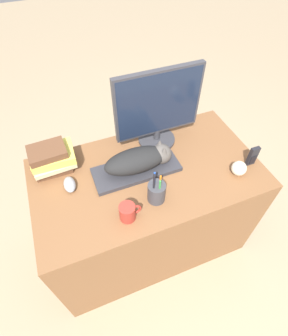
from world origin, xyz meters
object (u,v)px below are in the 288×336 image
object	(u,v)px
cat	(141,159)
pen_cup	(157,192)
keyboard	(136,169)
monitor	(158,107)
phone	(253,156)
coffee_mug	(128,212)
book_stack	(52,158)
computer_mouse	(70,184)
baseball	(239,168)

from	to	relation	value
cat	pen_cup	xyz separation A→B (m)	(0.00, -0.20, -0.03)
keyboard	pen_cup	bearing A→B (deg)	-82.16
monitor	phone	size ratio (longest dim) A/B	4.05
keyboard	coffee_mug	xyz separation A→B (m)	(-0.13, -0.25, 0.03)
book_stack	keyboard	bearing A→B (deg)	-25.11
cat	book_stack	distance (m)	0.46
computer_mouse	phone	world-z (taller)	phone
phone	cat	bearing A→B (deg)	162.60
phone	book_stack	distance (m)	1.04
book_stack	monitor	bearing A→B (deg)	-0.82
computer_mouse	book_stack	bearing A→B (deg)	107.44
cat	book_stack	size ratio (longest dim) A/B	1.60
coffee_mug	book_stack	world-z (taller)	book_stack
pen_cup	baseball	size ratio (longest dim) A/B	2.58
cat	computer_mouse	size ratio (longest dim) A/B	3.58
baseball	keyboard	bearing A→B (deg)	156.84
computer_mouse	book_stack	distance (m)	0.18
coffee_mug	pen_cup	xyz separation A→B (m)	(0.16, 0.05, 0.01)
cat	coffee_mug	size ratio (longest dim) A/B	3.43
coffee_mug	phone	world-z (taller)	phone
coffee_mug	pen_cup	bearing A→B (deg)	16.43
cat	monitor	world-z (taller)	monitor
pen_cup	phone	size ratio (longest dim) A/B	1.70
baseball	book_stack	world-z (taller)	book_stack
coffee_mug	monitor	bearing A→B (deg)	52.62
keyboard	cat	distance (m)	0.07
monitor	coffee_mug	world-z (taller)	monitor
computer_mouse	keyboard	bearing A→B (deg)	-3.87
keyboard	phone	bearing A→B (deg)	-16.65
cat	monitor	bearing A→B (deg)	46.85
monitor	phone	bearing A→B (deg)	-41.76
pen_cup	keyboard	bearing A→B (deg)	97.84
cat	phone	xyz separation A→B (m)	(0.56, -0.17, -0.02)
keyboard	pen_cup	world-z (taller)	pen_cup
cat	monitor	distance (m)	0.29
coffee_mug	keyboard	bearing A→B (deg)	62.09
monitor	cat	bearing A→B (deg)	-133.15
pen_cup	monitor	bearing A→B (deg)	66.30
phone	book_stack	world-z (taller)	book_stack
monitor	coffee_mug	bearing A→B (deg)	-127.38
monitor	baseball	distance (m)	0.52
cat	computer_mouse	xyz separation A→B (m)	(-0.37, 0.02, -0.06)
cat	phone	distance (m)	0.59
computer_mouse	coffee_mug	bearing A→B (deg)	-51.61
pen_cup	book_stack	distance (m)	0.57
baseball	phone	bearing A→B (deg)	17.43
cat	keyboard	bearing A→B (deg)	180.00
monitor	pen_cup	size ratio (longest dim) A/B	2.38
monitor	computer_mouse	world-z (taller)	monitor
phone	book_stack	size ratio (longest dim) A/B	0.52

